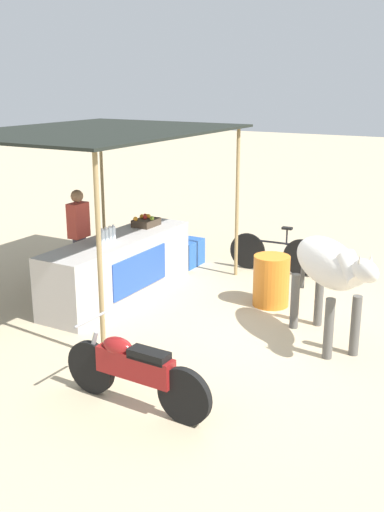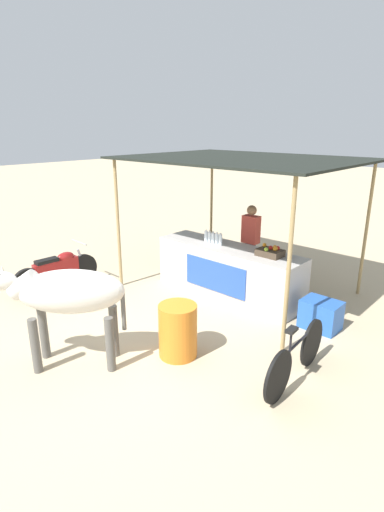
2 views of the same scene
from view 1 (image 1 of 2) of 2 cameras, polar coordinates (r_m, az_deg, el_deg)
The scene contains 11 objects.
ground_plane at distance 8.58m, azimuth 5.13°, elevation -6.33°, with size 60.00×60.00×0.00m, color tan.
stall_counter at distance 9.47m, azimuth -6.98°, elevation -1.09°, with size 3.00×0.82×0.96m.
stall_awning at distance 9.25m, azimuth -8.96°, elevation 11.20°, with size 4.20×3.20×2.60m.
water_bottle_row at distance 9.01m, azimuth -8.18°, elevation 1.90°, with size 0.43×0.07×0.25m.
fruit_crate at distance 10.04m, azimuth -4.40°, elevation 3.28°, with size 0.44×0.32×0.18m.
vendor_behind_counter at distance 9.80m, azimuth -10.68°, elevation 1.60°, with size 0.34×0.22×1.65m.
cooler_box at distance 11.06m, azimuth -0.48°, elevation 0.33°, with size 0.60×0.44×0.48m, color blue.
water_barrel at distance 9.14m, azimuth 7.55°, elevation -2.34°, with size 0.55×0.55×0.78m, color orange.
cow at distance 7.76m, azimuth 12.92°, elevation -1.06°, with size 1.55×1.54×1.44m.
motorcycle_parked at distance 6.34m, azimuth -5.59°, elevation -10.69°, with size 0.55×1.80×0.90m.
bicycle_leaning at distance 10.73m, azimuth 7.84°, elevation 0.25°, with size 0.16×1.66×0.85m.
Camera 1 is at (-7.23, -3.22, 3.31)m, focal length 42.00 mm.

